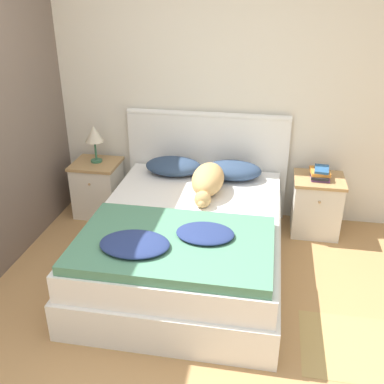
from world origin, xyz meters
name	(u,v)px	position (x,y,z in m)	size (l,w,h in m)	color
ground_plane	(144,359)	(0.00, 0.00, 0.00)	(16.00, 16.00, 0.00)	tan
wall_back	(200,86)	(0.00, 2.13, 1.27)	(9.00, 0.06, 2.55)	silver
bed	(188,242)	(0.09, 1.04, 0.25)	(1.49, 2.00, 0.50)	white
headboard	(207,162)	(0.09, 2.06, 0.55)	(1.57, 0.06, 1.05)	white
nightstand_left	(98,188)	(-0.98, 1.84, 0.28)	(0.45, 0.43, 0.55)	silver
nightstand_right	(316,205)	(1.15, 1.84, 0.28)	(0.45, 0.43, 0.55)	silver
pillow_left	(173,166)	(-0.20, 1.81, 0.58)	(0.53, 0.36, 0.16)	navy
pillow_right	(233,170)	(0.37, 1.81, 0.58)	(0.53, 0.36, 0.16)	navy
quilt	(172,243)	(0.08, 0.53, 0.55)	(1.35, 0.89, 0.12)	#4C8466
dog	(208,181)	(0.18, 1.46, 0.61)	(0.27, 0.73, 0.24)	tan
book_stack	(320,173)	(1.15, 1.84, 0.60)	(0.18, 0.23, 0.10)	#703D7F
table_lamp	(94,135)	(-0.98, 1.86, 0.82)	(0.18, 0.18, 0.37)	#336B4C
rug	(378,350)	(1.48, 0.34, 0.00)	(0.99, 0.61, 0.00)	tan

